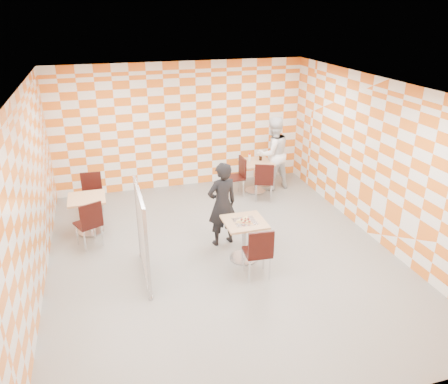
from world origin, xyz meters
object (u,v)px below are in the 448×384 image
chair_empty_near (90,221)px  soda_bottle (261,156)px  chair_second_side (238,173)px  man_dark (222,204)px  chair_second_front (264,179)px  chair_empty_far (92,191)px  second_table (256,171)px  empty_table (88,209)px  chair_main_front (259,250)px  sport_bottle (250,158)px  partition (142,235)px  main_table (244,233)px  man_white (273,154)px

chair_empty_near → soda_bottle: size_ratio=4.02×
chair_second_side → man_dark: size_ratio=0.57×
chair_second_front → chair_empty_near: same height
chair_empty_far → soda_bottle: bearing=4.5°
second_table → empty_table: 4.00m
second_table → chair_empty_near: 4.17m
chair_second_side → chair_empty_near: bearing=-155.1°
empty_table → chair_main_front: bearing=-42.9°
chair_empty_far → second_table: bearing=3.3°
chair_empty_far → sport_bottle: (3.64, 0.32, 0.29)m
chair_second_front → second_table: bearing=87.3°
chair_empty_near → partition: partition is taller
chair_empty_near → sport_bottle: (3.69, 1.75, 0.29)m
man_dark → chair_second_side: bearing=-127.5°
sport_bottle → main_table: bearing=-110.8°
chair_second_side → soda_bottle: 0.72m
empty_table → partition: bearing=-65.3°
main_table → man_dark: size_ratio=0.47×
second_table → empty_table: (-3.86, -1.02, 0.00)m
empty_table → chair_empty_far: size_ratio=0.81×
chair_empty_near → man_white: size_ratio=0.52×
second_table → chair_empty_near: (-3.83, -1.65, 0.04)m
second_table → chair_empty_near: chair_empty_near is taller
chair_empty_near → empty_table: bearing=92.8°
man_white → second_table: bearing=-1.8°
empty_table → chair_second_front: 3.86m
chair_second_side → man_white: 1.00m
chair_second_side → sport_bottle: (0.35, 0.20, 0.29)m
chair_main_front → man_dark: man_dark is taller
second_table → empty_table: same height
chair_second_side → man_white: (0.92, 0.17, 0.35)m
chair_second_side → soda_bottle: bearing=16.7°
soda_bottle → chair_main_front: bearing=-110.9°
partition → man_dark: size_ratio=0.96×
main_table → man_dark: (-0.22, 0.65, 0.30)m
empty_table → chair_main_front: chair_main_front is taller
man_dark → man_white: (1.91, 2.25, 0.08)m
chair_second_front → man_dark: (-1.44, -1.58, 0.26)m
partition → second_table: bearing=43.9°
chair_second_side → man_white: bearing=10.6°
empty_table → chair_main_front: 3.60m
chair_second_front → sport_bottle: bearing=99.2°
second_table → sport_bottle: 0.37m
chair_second_front → sport_bottle: size_ratio=4.62×
second_table → partition: partition is taller
empty_table → chair_empty_near: size_ratio=0.81×
second_table → man_white: bearing=9.6°
main_table → chair_empty_near: size_ratio=0.81×
empty_table → soda_bottle: (4.00, 1.11, 0.34)m
soda_bottle → sport_bottle: bearing=177.6°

